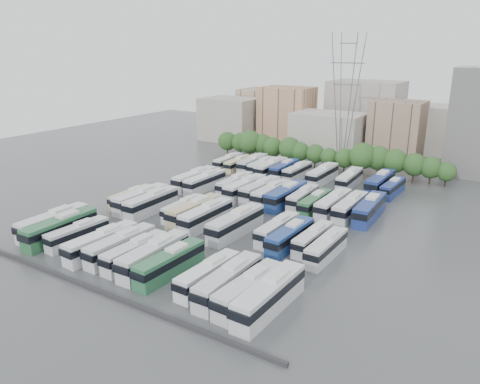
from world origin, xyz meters
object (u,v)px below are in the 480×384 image
Objects in this scene: bus_r1_s6 at (206,215)px; bus_r2_s10 at (315,203)px; bus_r3_s6 at (297,171)px; bus_r2_s5 at (245,188)px; bus_r1_s0 at (132,197)px; bus_r1_s11 at (290,236)px; bus_r2_s9 at (303,198)px; bus_r2_s12 at (350,207)px; bus_r2_s11 at (333,204)px; bus_r3_s5 at (284,169)px; bus_r1_s10 at (277,229)px; bus_r2_s13 at (370,209)px; bus_r0_s1 at (60,228)px; bus_r1_s12 at (313,239)px; bus_r1_s4 at (183,208)px; electricity_pylon at (345,94)px; bus_r2_s7 at (271,193)px; bus_r3_s0 at (228,162)px; bus_r2_s2 at (205,181)px; bus_r3_s1 at (238,164)px; bus_r3_s12 at (380,182)px; bus_r2_s8 at (286,195)px; bus_r0_s12 at (249,289)px; bus_r0_s11 at (228,281)px; bus_r3_s13 at (393,188)px; bus_r0_s0 at (54,222)px; bus_r0_s5 at (121,246)px; bus_r1_s8 at (236,223)px; bus_r3_s2 at (253,163)px; bus_r1_s5 at (195,211)px; bus_r2_s6 at (260,189)px; bus_r0_s6 at (135,252)px; bus_r2_s4 at (235,184)px; bus_r0_s7 at (154,255)px; bus_r0_s8 at (170,263)px; bus_r2_s1 at (195,179)px; bus_r3_s3 at (262,166)px; bus_r1_s1 at (141,199)px; bus_r3_s8 at (322,174)px; bus_r0_s4 at (102,243)px; bus_r3_s4 at (271,168)px.

bus_r2_s10 is (13.26, 17.44, -0.21)m from bus_r1_s6.
bus_r2_s5 is at bearing -98.77° from bus_r3_s6.
bus_r1_s0 is 36.22m from bus_r1_s11.
bus_r2_s12 is at bearing -7.92° from bus_r2_s9.
bus_r3_s5 is at bearing 138.04° from bus_r2_s11.
bus_r2_s13 is (9.99, 17.38, 0.29)m from bus_r1_s10.
bus_r1_s12 is at bearing 26.14° from bus_r0_s1.
bus_r2_s5 is 19.07m from bus_r3_s6.
bus_r1_s12 reaches higher than bus_r1_s4.
bus_r2_s7 is at bearing -90.70° from electricity_pylon.
bus_r2_s9 is 1.03× the size of bus_r3_s0.
bus_r2_s2 is 1.08× the size of bus_r3_s6.
bus_r0_s1 is at bearing -91.94° from bus_r3_s1.
bus_r3_s12 reaches higher than bus_r2_s5.
bus_r2_s8 is 3.31m from bus_r2_s9.
bus_r0_s12 is at bearing -46.10° from bus_r2_s2.
bus_r0_s11 is 1.01× the size of bus_r2_s11.
bus_r2_s8 is at bearing -128.97° from bus_r3_s13.
bus_r0_s12 is 0.95× the size of bus_r3_s12.
bus_r1_s6 is 13.59m from bus_r1_s10.
bus_r3_s13 is at bearing 89.54° from bus_r0_s12.
bus_r1_s0 is at bearing 156.57° from bus_r0_s12.
bus_r3_s6 is at bearing 68.82° from bus_r0_s0.
bus_r0_s12 is 0.99× the size of bus_r2_s12.
bus_r3_s0 is (-16.44, 53.74, -0.22)m from bus_r0_s5.
bus_r1_s8 is 42.76m from bus_r3_s2.
bus_r3_s12 is at bearing 60.02° from bus_r1_s5.
bus_r1_s5 reaches higher than bus_r1_s6.
bus_r2_s6 is at bearing -95.38° from electricity_pylon.
bus_r1_s5 is at bearing -94.44° from bus_r3_s6.
bus_r2_s7 reaches higher than bus_r1_s12.
bus_r2_s11 is at bearing -98.99° from bus_r3_s12.
bus_r0_s6 is 24.13m from bus_r1_s11.
bus_r0_s11 reaches higher than bus_r1_s10.
bus_r2_s4 is at bearing -105.81° from electricity_pylon.
bus_r2_s13 is 1.20× the size of bus_r3_s0.
bus_r2_s11 reaches higher than bus_r0_s12.
bus_r1_s10 is (9.69, -54.82, -16.90)m from electricity_pylon.
bus_r0_s7 is at bearing -105.81° from bus_r3_s12.
bus_r1_s5 is 18.25m from bus_r2_s6.
bus_r2_s1 is at bearing 124.95° from bus_r0_s8.
bus_r0_s5 is 1.09× the size of bus_r3_s3.
bus_r3_s1 is 0.94× the size of bus_r3_s6.
bus_r2_s12 is at bearing 81.36° from bus_r1_s11.
bus_r1_s8 is 20.39m from bus_r2_s6.
bus_r1_s6 is 1.12× the size of bus_r3_s3.
bus_r3_s8 is (23.01, 36.21, -0.03)m from bus_r1_s1.
bus_r0_s0 is 13.33m from bus_r0_s4.
bus_r0_s0 is at bearing -103.38° from bus_r3_s4.
bus_r2_s5 is (-9.99, 35.87, 0.08)m from bus_r0_s8.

